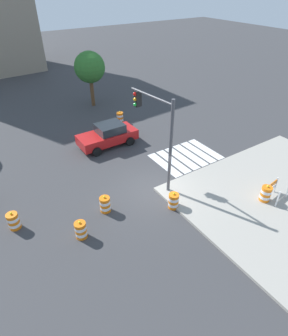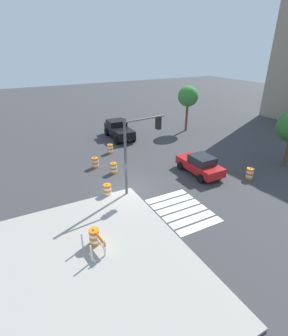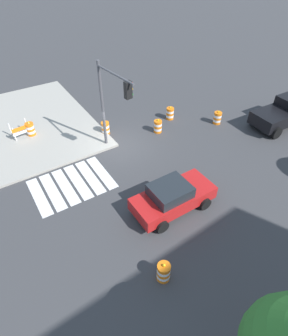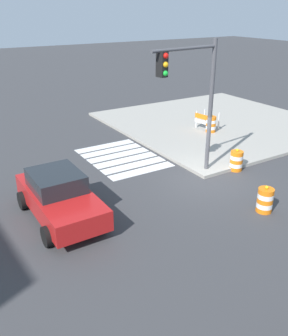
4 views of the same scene
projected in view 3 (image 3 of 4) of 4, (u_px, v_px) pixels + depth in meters
name	position (u px, v px, depth m)	size (l,w,h in m)	color
ground_plane	(119.00, 146.00, 19.07)	(120.00, 120.00, 0.00)	#38383A
sidewalk_corner	(5.00, 130.00, 20.44)	(12.00, 12.00, 0.15)	#9E998E
crosswalk_stripes	(72.00, 184.00, 16.28)	(4.35, 3.20, 0.02)	silver
sports_car	(173.00, 197.00, 14.41)	(4.31, 2.16, 1.63)	red
pickup_truck	(287.00, 112.00, 20.65)	(5.22, 2.51, 1.92)	black
traffic_barrel_near_corner	(217.00, 118.00, 21.01)	(0.56, 0.56, 1.02)	orange
traffic_barrel_crosswalk_end	(105.00, 128.00, 19.95)	(0.56, 0.56, 1.02)	orange
traffic_barrel_median_near	(164.00, 272.00, 11.67)	(0.56, 0.56, 1.02)	orange
traffic_barrel_median_far	(170.00, 113.00, 21.50)	(0.56, 0.56, 1.02)	orange
traffic_barrel_far_curb	(158.00, 126.00, 20.12)	(0.56, 0.56, 1.02)	orange
traffic_barrel_on_sidewalk	(30.00, 129.00, 19.58)	(0.56, 0.56, 1.02)	orange
construction_barricade	(21.00, 130.00, 19.31)	(1.33, 0.93, 1.00)	silver
traffic_light_pole	(112.00, 97.00, 16.02)	(0.70, 3.27, 5.50)	#4C4C51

